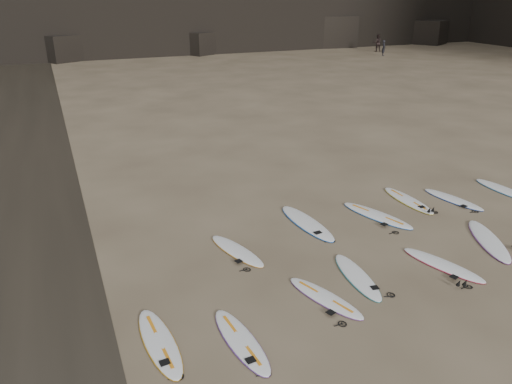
# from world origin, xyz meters

# --- Properties ---
(ground) EXTENTS (240.00, 240.00, 0.00)m
(ground) POSITION_xyz_m (0.00, 0.00, 0.00)
(ground) COLOR #897559
(ground) RESTS_ON ground
(surfboard_0) EXTENTS (0.75, 2.38, 0.08)m
(surfboard_0) POSITION_xyz_m (-4.63, -1.23, 0.04)
(surfboard_0) COLOR white
(surfboard_0) RESTS_ON ground
(surfboard_1) EXTENTS (1.22, 2.29, 0.08)m
(surfboard_1) POSITION_xyz_m (-2.26, -0.55, 0.04)
(surfboard_1) COLOR white
(surfboard_1) RESTS_ON ground
(surfboard_2) EXTENTS (0.82, 2.35, 0.08)m
(surfboard_2) POSITION_xyz_m (-1.05, -0.05, 0.04)
(surfboard_2) COLOR white
(surfboard_2) RESTS_ON ground
(surfboard_3) EXTENTS (1.26, 2.39, 0.08)m
(surfboard_3) POSITION_xyz_m (1.35, -0.43, 0.04)
(surfboard_3) COLOR white
(surfboard_3) RESTS_ON ground
(surfboard_4) EXTENTS (1.69, 2.67, 0.10)m
(surfboard_4) POSITION_xyz_m (3.51, 0.13, 0.05)
(surfboard_4) COLOR white
(surfboard_4) RESTS_ON ground
(surfboard_5) EXTENTS (1.16, 2.33, 0.08)m
(surfboard_5) POSITION_xyz_m (-3.39, 2.35, 0.04)
(surfboard_5) COLOR white
(surfboard_5) RESTS_ON ground
(surfboard_6) EXTENTS (0.87, 2.84, 0.10)m
(surfboard_6) POSITION_xyz_m (-0.78, 3.15, 0.05)
(surfboard_6) COLOR white
(surfboard_6) RESTS_ON ground
(surfboard_7) EXTENTS (1.44, 2.69, 0.09)m
(surfboard_7) POSITION_xyz_m (1.55, 2.79, 0.05)
(surfboard_7) COLOR white
(surfboard_7) RESTS_ON ground
(surfboard_8) EXTENTS (0.60, 2.48, 0.09)m
(surfboard_8) POSITION_xyz_m (3.25, 3.40, 0.04)
(surfboard_8) COLOR white
(surfboard_8) RESTS_ON ground
(surfboard_9) EXTENTS (1.02, 2.37, 0.08)m
(surfboard_9) POSITION_xyz_m (4.73, 2.87, 0.04)
(surfboard_9) COLOR white
(surfboard_9) RESTS_ON ground
(surfboard_10) EXTENTS (0.73, 2.56, 0.09)m
(surfboard_10) POSITION_xyz_m (7.03, 2.79, 0.05)
(surfboard_10) COLOR white
(surfboard_10) RESTS_ON ground
(surfboard_11) EXTENTS (0.75, 2.47, 0.09)m
(surfboard_11) POSITION_xyz_m (-6.20, -0.63, 0.04)
(surfboard_11) COLOR white
(surfboard_11) RESTS_ON ground
(person_a) EXTENTS (0.60, 0.69, 1.59)m
(person_a) POSITION_xyz_m (25.77, 36.06, 0.80)
(person_a) COLOR black
(person_a) RESTS_ON ground
(person_b) EXTENTS (1.10, 0.98, 1.88)m
(person_b) POSITION_xyz_m (27.34, 39.44, 0.94)
(person_b) COLOR black
(person_b) RESTS_ON ground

